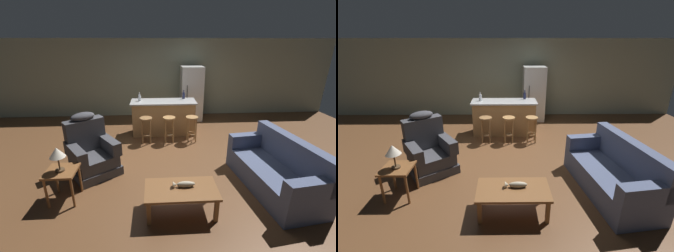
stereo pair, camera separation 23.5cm
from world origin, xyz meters
The scene contains 15 objects.
ground_plane centered at (0.00, 0.00, 0.00)m, with size 12.00×12.00×0.00m.
back_wall centered at (0.00, 3.12, 1.30)m, with size 12.00×0.05×2.60m.
coffee_table centered at (0.12, -1.90, 0.36)m, with size 1.10×0.60×0.42m.
fish_figurine centered at (0.16, -1.86, 0.46)m, with size 0.34×0.10×0.10m.
couch centered at (1.88, -1.37, 0.34)m, with size 1.08×1.99×0.94m.
recliner_near_lamp centered at (-1.53, -0.63, 0.42)m, with size 1.17×1.17×1.20m.
end_table centered at (-1.77, -1.49, 0.46)m, with size 0.48×0.48×0.56m.
table_lamp centered at (-1.77, -1.52, 0.87)m, with size 0.24×0.24×0.41m.
kitchen_island centered at (0.00, 1.35, 0.48)m, with size 1.80×0.70×0.95m.
bar_stool_left centered at (-0.47, 0.72, 0.47)m, with size 0.32×0.32×0.68m.
bar_stool_middle centered at (0.12, 0.72, 0.47)m, with size 0.32×0.32×0.68m.
bar_stool_right centered at (0.71, 0.72, 0.47)m, with size 0.32×0.32×0.68m.
refrigerator centered at (0.98, 2.55, 0.88)m, with size 0.70×0.69×1.76m.
bottle_tall_green centered at (0.59, 1.58, 1.04)m, with size 0.08×0.08×0.24m.
bottle_short_amber centered at (-0.66, 1.40, 1.04)m, with size 0.08×0.08×0.23m.
Camera 1 is at (-0.26, -4.71, 2.49)m, focal length 24.00 mm.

